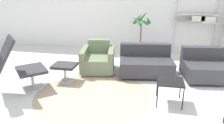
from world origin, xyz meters
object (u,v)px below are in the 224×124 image
object	(u,v)px
ottoman	(65,68)
couch_low	(146,64)
couch_second	(206,68)
armchair_red	(98,60)
potted_plant	(141,39)
side_table	(170,83)
shelf_unit	(200,19)
lounge_chair	(8,57)

from	to	relation	value
ottoman	couch_low	bearing A→B (deg)	23.65
couch_second	couch_low	bearing A→B (deg)	-10.14
armchair_red	couch_low	xyz separation A→B (m)	(1.15, 0.01, -0.02)
potted_plant	couch_low	bearing A→B (deg)	-81.29
couch_second	side_table	size ratio (longest dim) A/B	2.33
armchair_red	shelf_unit	bearing A→B (deg)	-153.83
potted_plant	side_table	bearing A→B (deg)	-75.77
armchair_red	couch_second	distance (m)	2.48
side_table	armchair_red	bearing A→B (deg)	141.31
lounge_chair	armchair_red	bearing A→B (deg)	95.26
armchair_red	side_table	world-z (taller)	armchair_red
ottoman	side_table	xyz separation A→B (m)	(2.18, -0.56, 0.10)
ottoman	shelf_unit	xyz separation A→B (m)	(3.13, 2.52, 0.79)
side_table	shelf_unit	distance (m)	3.30
ottoman	lounge_chair	bearing A→B (deg)	-138.32
lounge_chair	potted_plant	distance (m)	3.68
couch_low	potted_plant	size ratio (longest dim) A/B	1.00
armchair_red	shelf_unit	distance (m)	3.23
armchair_red	potted_plant	size ratio (longest dim) A/B	0.74
couch_low	side_table	xyz separation A→B (m)	(0.47, -1.31, 0.13)
side_table	potted_plant	size ratio (longest dim) A/B	0.35
armchair_red	couch_second	world-z (taller)	armchair_red
couch_low	couch_second	bearing A→B (deg)	169.86
lounge_chair	ottoman	size ratio (longest dim) A/B	2.42
couch_low	lounge_chair	bearing A→B (deg)	22.21
ottoman	armchair_red	distance (m)	0.93
couch_second	lounge_chair	bearing A→B (deg)	12.19
ottoman	couch_second	size ratio (longest dim) A/B	0.46
lounge_chair	shelf_unit	xyz separation A→B (m)	(3.93, 3.22, 0.35)
shelf_unit	ottoman	bearing A→B (deg)	-141.23
couch_second	shelf_unit	xyz separation A→B (m)	(0.10, 1.82, 0.83)
armchair_red	couch_low	distance (m)	1.15
couch_second	side_table	xyz separation A→B (m)	(-0.85, -1.26, 0.13)
lounge_chair	shelf_unit	distance (m)	5.09
side_table	shelf_unit	xyz separation A→B (m)	(0.95, 3.08, 0.70)
armchair_red	side_table	distance (m)	2.08
side_table	potted_plant	xyz separation A→B (m)	(-0.69, 2.73, 0.14)
lounge_chair	ottoman	distance (m)	1.15
potted_plant	couch_second	bearing A→B (deg)	-43.58
side_table	couch_low	bearing A→B (deg)	109.91
ottoman	potted_plant	xyz separation A→B (m)	(1.49, 2.17, 0.23)
lounge_chair	side_table	bearing A→B (deg)	51.12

